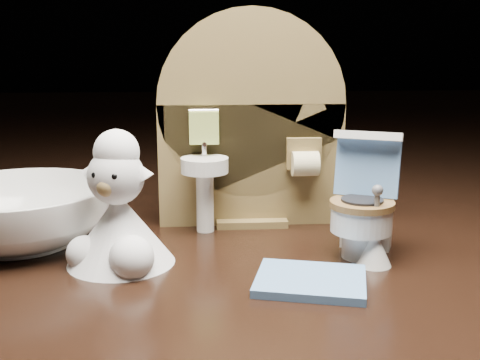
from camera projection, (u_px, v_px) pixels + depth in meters
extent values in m
cube|color=black|center=(259.00, 327.00, 0.38)|extent=(2.50, 2.50, 0.10)
cube|color=brown|center=(251.00, 164.00, 0.43)|extent=(0.13, 0.02, 0.09)
cylinder|color=brown|center=(251.00, 103.00, 0.42)|extent=(0.13, 0.02, 0.13)
cube|color=brown|center=(251.00, 219.00, 0.44)|extent=(0.05, 0.04, 0.01)
cylinder|color=white|center=(205.00, 200.00, 0.41)|extent=(0.01, 0.01, 0.04)
cylinder|color=white|center=(205.00, 165.00, 0.40)|extent=(0.03, 0.03, 0.01)
cylinder|color=silver|center=(204.00, 148.00, 0.41)|extent=(0.00, 0.00, 0.01)
cube|color=#AABD55|center=(204.00, 128.00, 0.41)|extent=(0.02, 0.01, 0.02)
cube|color=brown|center=(304.00, 154.00, 0.42)|extent=(0.02, 0.01, 0.02)
cylinder|color=beige|center=(305.00, 164.00, 0.41)|extent=(0.02, 0.02, 0.02)
cylinder|color=white|center=(361.00, 243.00, 0.36)|extent=(0.02, 0.02, 0.02)
cylinder|color=white|center=(361.00, 219.00, 0.36)|extent=(0.04, 0.04, 0.02)
cylinder|color=brown|center=(362.00, 204.00, 0.36)|extent=(0.04, 0.04, 0.00)
cube|color=white|center=(367.00, 212.00, 0.38)|extent=(0.03, 0.03, 0.05)
cube|color=#5C8AC3|center=(368.00, 165.00, 0.36)|extent=(0.04, 0.03, 0.04)
cube|color=white|center=(368.00, 136.00, 0.36)|extent=(0.04, 0.02, 0.01)
cylinder|color=#82B62B|center=(383.00, 168.00, 0.37)|extent=(0.01, 0.01, 0.01)
cube|color=#5C8AC3|center=(311.00, 281.00, 0.32)|extent=(0.07, 0.06, 0.00)
cone|color=white|center=(375.00, 247.00, 0.35)|extent=(0.02, 0.02, 0.02)
cylinder|color=#59595B|center=(376.00, 213.00, 0.34)|extent=(0.00, 0.00, 0.03)
sphere|color=#59595B|center=(378.00, 190.00, 0.34)|extent=(0.01, 0.01, 0.01)
cone|color=white|center=(120.00, 229.00, 0.35)|extent=(0.06, 0.06, 0.04)
sphere|color=white|center=(132.00, 258.00, 0.33)|extent=(0.03, 0.03, 0.03)
sphere|color=white|center=(84.00, 254.00, 0.35)|extent=(0.02, 0.02, 0.02)
sphere|color=silver|center=(116.00, 177.00, 0.34)|extent=(0.03, 0.03, 0.03)
sphere|color=#9B7E49|center=(107.00, 187.00, 0.33)|extent=(0.01, 0.01, 0.01)
sphere|color=white|center=(116.00, 152.00, 0.34)|extent=(0.03, 0.03, 0.03)
cone|color=silver|center=(94.00, 167.00, 0.35)|extent=(0.02, 0.01, 0.01)
cone|color=silver|center=(141.00, 170.00, 0.34)|extent=(0.02, 0.01, 0.01)
sphere|color=black|center=(95.00, 175.00, 0.33)|extent=(0.00, 0.00, 0.00)
sphere|color=black|center=(114.00, 177.00, 0.33)|extent=(0.00, 0.00, 0.00)
imported|color=white|center=(19.00, 215.00, 0.39)|extent=(0.14, 0.14, 0.04)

